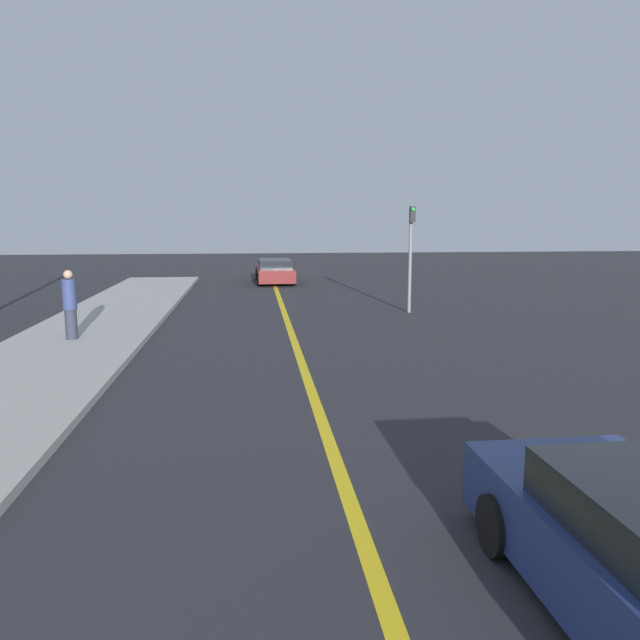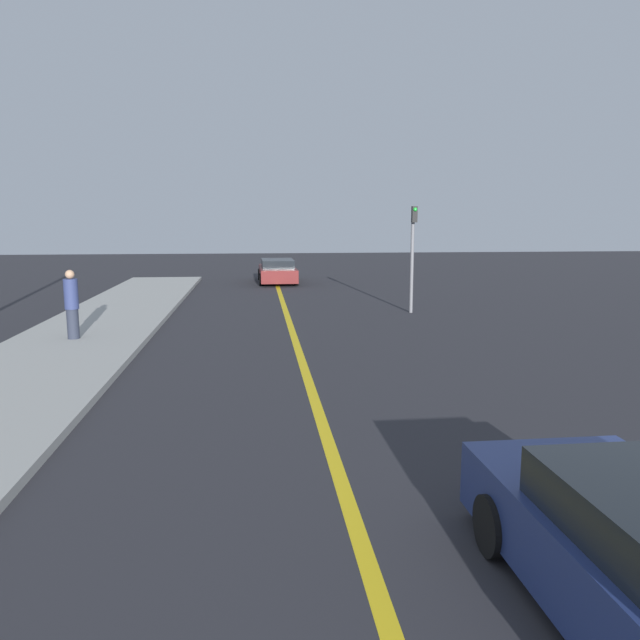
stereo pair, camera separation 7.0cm
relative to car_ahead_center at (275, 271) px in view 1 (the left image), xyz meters
name	(u,v)px [view 1 (the left image)]	position (x,y,z in m)	size (l,w,h in m)	color
road_center_line	(294,340)	(-0.06, -15.41, -0.59)	(0.20, 60.00, 0.01)	gold
sidewalk_left	(72,344)	(-5.89, -15.70, -0.52)	(3.64, 35.42, 0.15)	#9E9E99
car_ahead_center	(275,271)	(0.00, 0.00, 0.00)	(2.00, 4.76, 1.21)	maroon
pedestrian_mid_group	(70,305)	(-5.99, -15.32, 0.48)	(0.36, 0.36, 1.84)	#282D3D
traffic_light	(411,247)	(4.36, -10.83, 1.71)	(0.18, 0.40, 3.73)	slate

